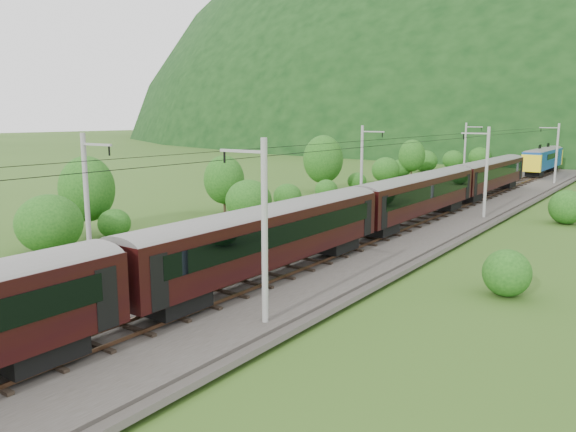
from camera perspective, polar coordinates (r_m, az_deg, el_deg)
The scene contains 14 objects.
ground at distance 29.12m, azimuth -12.13°, elevation -8.49°, with size 600.00×600.00×0.00m, color #305119.
railbed at distance 36.26m, azimuth -0.40°, elevation -4.32°, with size 14.00×220.00×0.30m, color #38332D.
track_left at distance 37.62m, azimuth -3.38°, elevation -3.46°, with size 2.40×220.00×0.27m.
track_right at distance 34.90m, azimuth 2.80°, elevation -4.53°, with size 2.40×220.00×0.27m.
catenary_left at distance 57.29m, azimuth 7.56°, elevation 5.31°, with size 2.54×192.28×8.00m.
catenary_right at distance 52.71m, azimuth 19.43°, elevation 4.42°, with size 2.54×192.28×8.00m.
overhead_wires at distance 35.19m, azimuth -0.42°, elevation 6.71°, with size 4.83×198.00×0.03m.
mountain_ridge at distance 348.24m, azimuth 11.73°, elevation 8.34°, with size 336.00×280.00×132.00m, color black.
train at distance 38.90m, azimuth 7.14°, elevation 1.29°, with size 2.73×129.31×4.74m.
hazard_post_near at distance 70.39m, azimuth 17.76°, elevation 2.93°, with size 0.15×0.15×1.41m, color red.
hazard_post_far at distance 75.62m, azimuth 19.76°, elevation 3.31°, with size 0.16×0.16×1.49m, color red.
signal at distance 76.83m, azimuth 16.56°, elevation 3.97°, with size 0.24×0.24×2.16m.
vegetation_left at distance 52.63m, azimuth -6.03°, elevation 2.69°, with size 11.35×147.60×6.97m.
vegetation_right at distance 27.90m, azimuth 17.36°, elevation -6.91°, with size 7.23×101.09×2.67m.
Camera 1 is at (20.57, -18.48, 9.15)m, focal length 35.00 mm.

